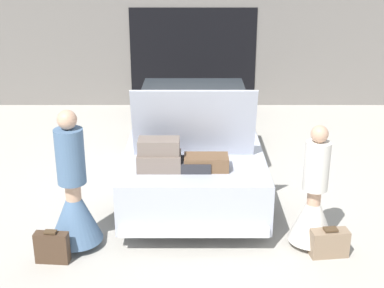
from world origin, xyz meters
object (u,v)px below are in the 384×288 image
car (192,138)px  person_right (312,204)px  suitcase_beside_left_person (50,248)px  suitcase_beside_right_person (327,243)px  person_left (72,200)px

car → person_right: (1.44, -2.20, -0.05)m
car → person_right: car is taller
car → suitcase_beside_left_person: 3.09m
car → suitcase_beside_left_person: bearing=-122.4°
person_right → suitcase_beside_right_person: (0.16, -0.25, -0.38)m
suitcase_beside_right_person → car: bearing=123.2°
person_right → person_left: bearing=104.8°
suitcase_beside_left_person → suitcase_beside_right_person: suitcase_beside_left_person is taller
car → person_left: bearing=-122.9°
car → suitcase_beside_left_person: car is taller
suitcase_beside_left_person → suitcase_beside_right_person: bearing=2.4°
person_right → suitcase_beside_right_person: person_right is taller
person_left → suitcase_beside_right_person: size_ratio=3.74×
person_right → suitcase_beside_left_person: bearing=111.7°
suitcase_beside_left_person → car: bearing=57.6°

